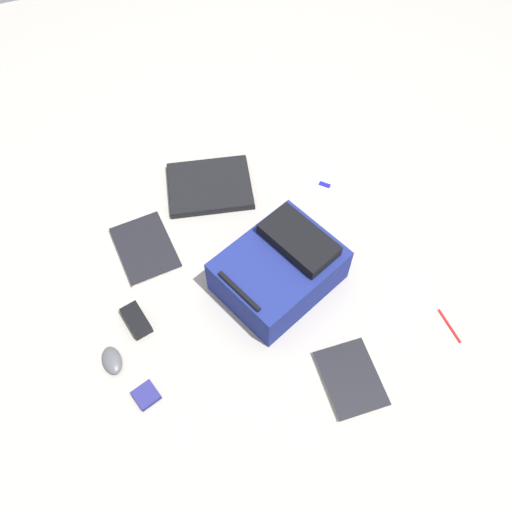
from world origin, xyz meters
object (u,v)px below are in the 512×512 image
object	(u,v)px
laptop	(210,186)
book_blue	(351,379)
backpack	(280,269)
book_comic	(145,248)
pen_black	(450,325)
usb_stick	(325,184)
earbud_pouch	(146,395)
computer_mouse	(112,360)
power_brick	(136,320)

from	to	relation	value
laptop	book_blue	distance (m)	0.93
backpack	book_blue	world-z (taller)	backpack
book_comic	pen_black	xyz separation A→B (m)	(0.90, -0.66, -0.01)
book_blue	usb_stick	bearing A→B (deg)	72.03
pen_black	earbud_pouch	bearing A→B (deg)	173.61
pen_black	usb_stick	bearing A→B (deg)	101.88
backpack	pen_black	world-z (taller)	backpack
backpack	laptop	bearing A→B (deg)	102.20
backpack	book_comic	size ratio (longest dim) A/B	1.70
laptop	usb_stick	bearing A→B (deg)	-17.73
computer_mouse	earbud_pouch	distance (m)	0.17
computer_mouse	pen_black	size ratio (longest dim) A/B	0.76
laptop	power_brick	xyz separation A→B (m)	(-0.41, -0.47, 0.00)
computer_mouse	book_blue	bearing A→B (deg)	-29.39
book_blue	power_brick	size ratio (longest dim) A/B	1.98
book_blue	laptop	bearing A→B (deg)	101.78
book_blue	power_brick	world-z (taller)	power_brick
power_brick	usb_stick	size ratio (longest dim) A/B	2.74
pen_black	power_brick	bearing A→B (deg)	159.31
book_comic	earbud_pouch	bearing A→B (deg)	-103.47
book_comic	pen_black	bearing A→B (deg)	-36.07
laptop	usb_stick	distance (m)	0.46
backpack	usb_stick	distance (m)	0.49
book_comic	computer_mouse	xyz separation A→B (m)	(-0.21, -0.39, 0.01)
power_brick	earbud_pouch	size ratio (longest dim) A/B	1.73
book_blue	computer_mouse	xyz separation A→B (m)	(-0.71, 0.32, 0.01)
book_comic	pen_black	size ratio (longest dim) A/B	2.14
computer_mouse	pen_black	bearing A→B (deg)	-18.50
backpack	power_brick	distance (m)	0.52
power_brick	earbud_pouch	xyz separation A→B (m)	(-0.03, -0.26, -0.01)
book_comic	backpack	bearing A→B (deg)	-35.11
pen_black	backpack	bearing A→B (deg)	143.12
laptop	computer_mouse	bearing A→B (deg)	-131.32
backpack	earbud_pouch	distance (m)	0.60
backpack	pen_black	bearing A→B (deg)	-36.88
power_brick	computer_mouse	bearing A→B (deg)	-133.35
power_brick	pen_black	size ratio (longest dim) A/B	0.92
book_blue	earbud_pouch	size ratio (longest dim) A/B	3.42
book_comic	book_blue	bearing A→B (deg)	-54.83
backpack	earbud_pouch	bearing A→B (deg)	-155.75
earbud_pouch	computer_mouse	bearing A→B (deg)	117.18
power_brick	earbud_pouch	bearing A→B (deg)	-96.71
backpack	earbud_pouch	size ratio (longest dim) A/B	6.84
earbud_pouch	usb_stick	world-z (taller)	earbud_pouch
book_blue	power_brick	xyz separation A→B (m)	(-0.60, 0.43, 0.01)
laptop	pen_black	bearing A→B (deg)	-55.39
power_brick	book_comic	bearing A→B (deg)	70.49
laptop	usb_stick	xyz separation A→B (m)	(0.44, -0.14, -0.01)
book_blue	earbud_pouch	xyz separation A→B (m)	(-0.63, 0.17, 0.00)
pen_black	usb_stick	world-z (taller)	pen_black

